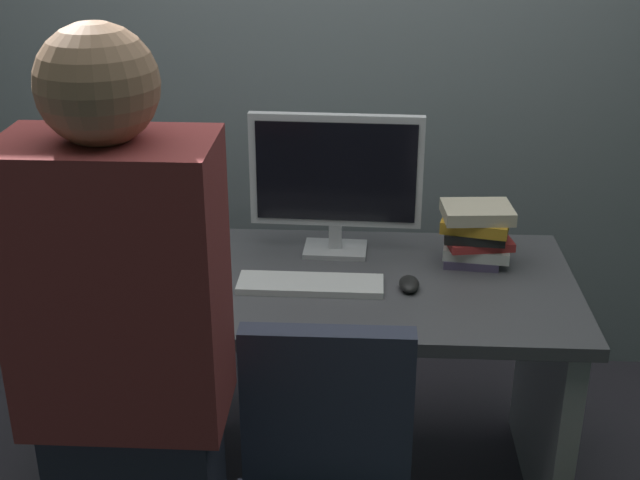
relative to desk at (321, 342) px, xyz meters
The scene contains 9 objects.
ground_plane 0.51m from the desk, ahead, with size 9.00×9.00×0.00m, color #3D3842.
desk is the anchor object (origin of this frame).
person_at_desk 0.99m from the desk, 111.65° to the right, with size 0.40×0.24×1.64m.
monitor 0.52m from the desk, 79.71° to the left, with size 0.54×0.15×0.46m.
keyboard 0.24m from the desk, 115.38° to the right, with size 0.43×0.13×0.02m, color white.
mouse 0.36m from the desk, 11.70° to the right, with size 0.06×0.10×0.03m, color black.
cup_near_keyboard 0.50m from the desk, 168.56° to the right, with size 0.07×0.07×0.10m, color #3372B2.
cup_by_monitor 0.56m from the desk, 167.73° to the left, with size 0.07×0.07×0.09m, color #3372B2.
book_stack 0.59m from the desk, 15.75° to the left, with size 0.24×0.19×0.19m.
Camera 1 is at (0.12, -2.31, 1.88)m, focal length 47.94 mm.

